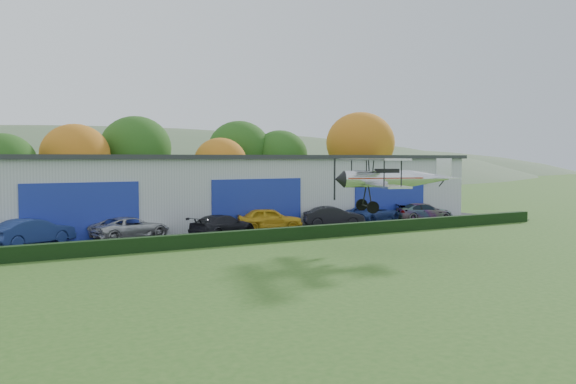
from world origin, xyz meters
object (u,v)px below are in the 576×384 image
car_4 (270,219)px  car_6 (372,214)px  car_2 (131,228)px  hangar (223,188)px  car_3 (223,226)px  car_1 (33,231)px  car_7 (424,212)px  biplane (388,177)px  car_5 (334,216)px

car_4 → car_6: size_ratio=0.89×
car_2 → car_6: 18.63m
hangar → car_3: bearing=-114.0°
car_1 → car_4: car_4 is taller
car_3 → car_7: 18.32m
hangar → car_4: hangar is taller
car_6 → car_7: car_6 is taller
car_1 → biplane: bearing=-148.6°
car_3 → car_6: 13.34m
car_4 → car_7: 14.09m
car_7 → biplane: bearing=148.6°
car_1 → car_4: (15.16, -0.77, 0.01)m
car_3 → car_4: size_ratio=1.06×
car_5 → car_2: bearing=110.0°
car_6 → car_5: bearing=77.2°
car_2 → biplane: (11.28, -11.23, 3.30)m
biplane → car_3: bearing=140.8°
car_2 → car_7: (23.65, -0.81, -0.02)m
car_2 → car_4: car_4 is taller
car_3 → car_4: car_4 is taller
car_4 → car_5: 5.20m
car_1 → car_7: bearing=-116.4°
car_6 → car_7: (5.03, -0.35, -0.05)m
car_4 → car_5: (5.19, -0.29, -0.06)m
car_5 → car_6: 3.88m
car_4 → car_6: car_4 is taller
car_7 → car_4: bearing=107.4°
hangar → car_5: hangar is taller
hangar → car_7: 16.34m
car_6 → car_3: bearing=78.4°
hangar → car_4: size_ratio=8.82×
car_4 → hangar: bearing=22.7°
car_6 → biplane: (-7.35, -10.77, 3.26)m
car_3 → biplane: biplane is taller
hangar → car_2: (-9.18, -6.53, -1.92)m
car_1 → hangar: bearing=-91.3°
car_3 → car_5: car_5 is taller
car_1 → car_2: size_ratio=0.95×
car_3 → biplane: (5.91, -9.23, 3.28)m
car_2 → car_7: 23.66m
car_4 → car_7: size_ratio=0.99×
car_4 → biplane: (1.71, -10.70, 3.20)m
car_4 → biplane: bearing=-151.4°
hangar → car_7: (14.47, -7.34, -1.93)m
car_5 → biplane: size_ratio=0.56×
car_3 → car_1: bearing=55.5°
car_2 → biplane: size_ratio=0.63×
car_6 → car_7: bearing=-112.1°
biplane → car_4: bearing=117.3°
hangar → car_1: hangar is taller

